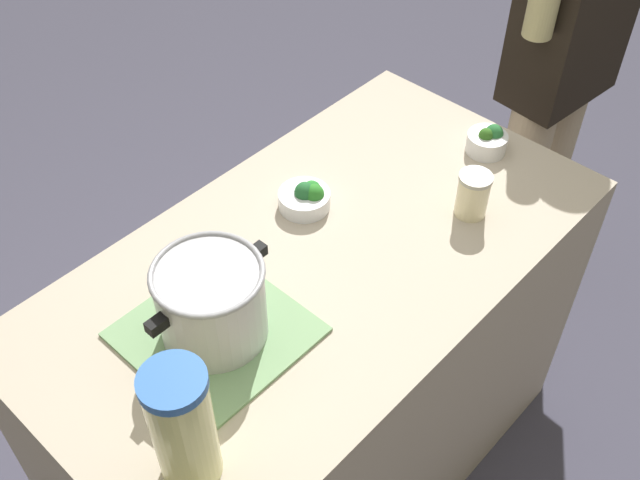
# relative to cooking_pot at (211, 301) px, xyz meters

# --- Properties ---
(ground_plane) EXTENTS (8.00, 8.00, 0.00)m
(ground_plane) POSITION_rel_cooking_pot_xyz_m (0.30, -0.01, -1.01)
(ground_plane) COLOR #454456
(counter_slab) EXTENTS (1.35, 0.73, 0.91)m
(counter_slab) POSITION_rel_cooking_pot_xyz_m (0.30, -0.01, -0.55)
(counter_slab) COLOR #BAAC96
(counter_slab) RESTS_ON ground_plane
(dish_cloth) EXTENTS (0.33, 0.33, 0.01)m
(dish_cloth) POSITION_rel_cooking_pot_xyz_m (0.00, 0.00, -0.10)
(dish_cloth) COLOR #7DA773
(dish_cloth) RESTS_ON counter_slab
(cooking_pot) EXTENTS (0.29, 0.22, 0.18)m
(cooking_pot) POSITION_rel_cooking_pot_xyz_m (0.00, 0.00, 0.00)
(cooking_pot) COLOR #B7B7BC
(cooking_pot) RESTS_ON dish_cloth
(lemonade_pitcher) EXTENTS (0.11, 0.11, 0.27)m
(lemonade_pitcher) POSITION_rel_cooking_pot_xyz_m (-0.22, -0.19, 0.04)
(lemonade_pitcher) COLOR #F0EF94
(lemonade_pitcher) RESTS_ON counter_slab
(mason_jar) EXTENTS (0.08, 0.08, 0.11)m
(mason_jar) POSITION_rel_cooking_pot_xyz_m (0.64, -0.17, -0.04)
(mason_jar) COLOR beige
(mason_jar) RESTS_ON counter_slab
(broccoli_bowl_front) EXTENTS (0.10, 0.10, 0.07)m
(broccoli_bowl_front) POSITION_rel_cooking_pot_xyz_m (0.86, -0.06, -0.07)
(broccoli_bowl_front) COLOR silver
(broccoli_bowl_front) RESTS_ON counter_slab
(broccoli_bowl_center) EXTENTS (0.12, 0.12, 0.07)m
(broccoli_bowl_center) POSITION_rel_cooking_pot_xyz_m (0.40, 0.13, -0.07)
(broccoli_bowl_center) COLOR silver
(broccoli_bowl_center) RESTS_ON counter_slab
(person_cook) EXTENTS (0.50, 0.23, 1.59)m
(person_cook) POSITION_rel_cooking_pot_xyz_m (1.36, 0.01, -0.13)
(person_cook) COLOR tan
(person_cook) RESTS_ON ground_plane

